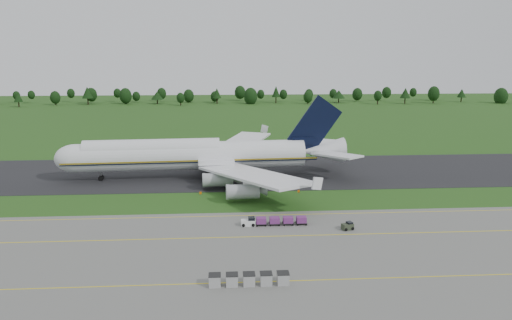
{
  "coord_description": "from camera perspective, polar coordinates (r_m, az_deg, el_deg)",
  "views": [
    {
      "loc": [
        -6.81,
        -105.74,
        31.8
      ],
      "look_at": [
        0.5,
        2.0,
        8.92
      ],
      "focal_mm": 35.0,
      "sensor_mm": 36.0,
      "label": 1
    }
  ],
  "objects": [
    {
      "name": "edge_markers",
      "position": [
        116.82,
        -0.7,
        -3.69
      ],
      "size": [
        23.51,
        0.3,
        0.6
      ],
      "color": "orange",
      "rests_on": "ground"
    },
    {
      "name": "baggage_train",
      "position": [
        95.34,
        1.96,
        -6.97
      ],
      "size": [
        12.53,
        1.6,
        1.54
      ],
      "color": "white",
      "rests_on": "apron"
    },
    {
      "name": "tree_line",
      "position": [
        330.12,
        2.37,
        7.43
      ],
      "size": [
        526.18,
        21.3,
        11.48
      ],
      "color": "black",
      "rests_on": "ground"
    },
    {
      "name": "aircraft",
      "position": [
        131.24,
        -6.71,
        0.59
      ],
      "size": [
        76.22,
        74.3,
        21.43
      ],
      "color": "white",
      "rests_on": "ground"
    },
    {
      "name": "utility_cart",
      "position": [
        94.5,
        10.41,
        -7.51
      ],
      "size": [
        2.38,
        1.86,
        1.15
      ],
      "color": "#303928",
      "rests_on": "apron"
    },
    {
      "name": "ground",
      "position": [
        110.62,
        -0.19,
        -4.74
      ],
      "size": [
        600.0,
        600.0,
        0.0
      ],
      "primitive_type": "plane",
      "color": "#214916",
      "rests_on": "ground"
    },
    {
      "name": "apron_markings",
      "position": [
        85.18,
        1.0,
        -9.91
      ],
      "size": [
        300.0,
        30.2,
        0.01
      ],
      "color": "yellow",
      "rests_on": "apron"
    },
    {
      "name": "apron",
      "position": [
        78.75,
        1.44,
        -11.83
      ],
      "size": [
        300.0,
        52.0,
        0.06
      ],
      "primitive_type": "cube",
      "color": "#62625E",
      "rests_on": "ground"
    },
    {
      "name": "uld_row",
      "position": [
        71.93,
        -0.8,
        -13.46
      ],
      "size": [
        11.33,
        1.73,
        1.71
      ],
      "color": "#9E9E9E",
      "rests_on": "apron"
    },
    {
      "name": "taxiway",
      "position": [
        137.62,
        -0.94,
        -1.38
      ],
      "size": [
        300.0,
        40.0,
        0.08
      ],
      "primitive_type": "cube",
      "color": "black",
      "rests_on": "ground"
    }
  ]
}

